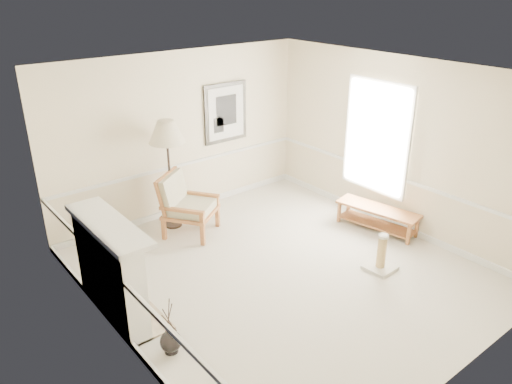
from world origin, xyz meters
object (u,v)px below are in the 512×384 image
armchair (184,202)px  floor_vase (171,342)px  bench (377,215)px  scratching_post (381,259)px  floor_lamp (167,135)px

armchair → floor_vase: bearing=-159.5°
floor_vase → armchair: armchair is taller
armchair → bench: size_ratio=0.76×
scratching_post → bench: bearing=41.3°
floor_lamp → scratching_post: size_ratio=3.26×
floor_vase → armchair: (1.68, 2.45, 0.42)m
armchair → scratching_post: size_ratio=1.94×
floor_vase → bench: 4.33m
armchair → bench: armchair is taller
floor_vase → floor_lamp: bearing=59.6°
floor_vase → bench: bearing=6.2°
bench → scratching_post: scratching_post is taller
floor_lamp → scratching_post: bearing=-62.1°
floor_lamp → scratching_post: 3.88m
scratching_post → floor_lamp: bearing=117.9°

